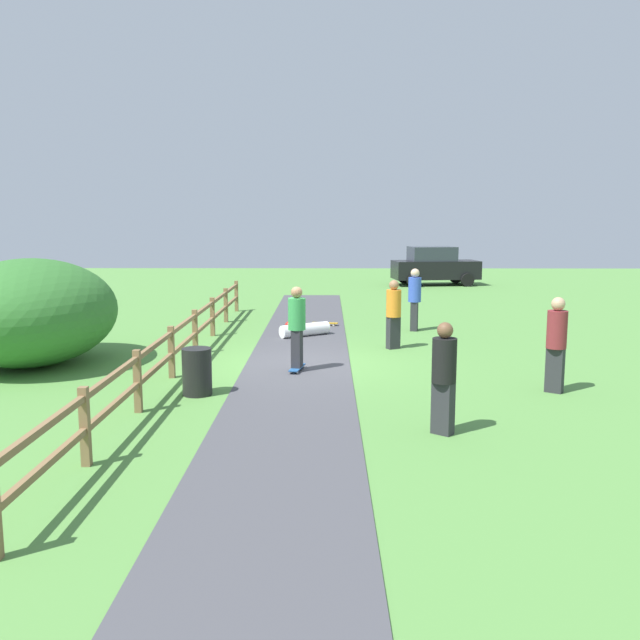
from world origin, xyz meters
name	(u,v)px	position (x,y,z in m)	size (l,w,h in m)	color
ground_plane	(298,365)	(0.00, 0.00, 0.00)	(60.00, 60.00, 0.00)	#568E42
asphalt_path	(298,364)	(0.00, 0.00, 0.01)	(2.40, 28.00, 0.02)	#47474C
wooden_fence	(184,336)	(-2.60, 0.00, 0.67)	(0.12, 18.12, 1.10)	olive
bush_large	(30,312)	(-6.08, -0.03, 1.22)	(3.76, 4.52, 2.44)	#33702D
trash_bin	(197,372)	(-1.80, -2.67, 0.45)	(0.56, 0.56, 0.90)	black
skater_riding	(297,324)	(0.01, -0.69, 1.06)	(0.45, 0.82, 1.85)	#265999
skater_fallen	(304,329)	(0.00, 3.80, 0.20)	(1.45, 1.42, 0.36)	white
skateboard_loose	(325,323)	(0.60, 5.66, 0.09)	(0.82, 0.32, 0.08)	#BF8C19
bystander_blue	(415,296)	(3.27, 4.80, 1.03)	(0.46, 0.46, 1.86)	#2D2D33
bystander_maroon	(556,340)	(5.06, -2.41, 1.03)	(0.53, 0.53, 1.85)	#2D2D33
bystander_black	(444,373)	(2.48, -4.99, 0.98)	(0.53, 0.53, 1.77)	#2D2D33
bystander_orange	(394,311)	(2.37, 1.98, 0.98)	(0.52, 0.52, 1.77)	#2D2D33
parked_car_black	(435,266)	(6.02, 18.67, 0.96)	(4.39, 2.44, 1.92)	black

